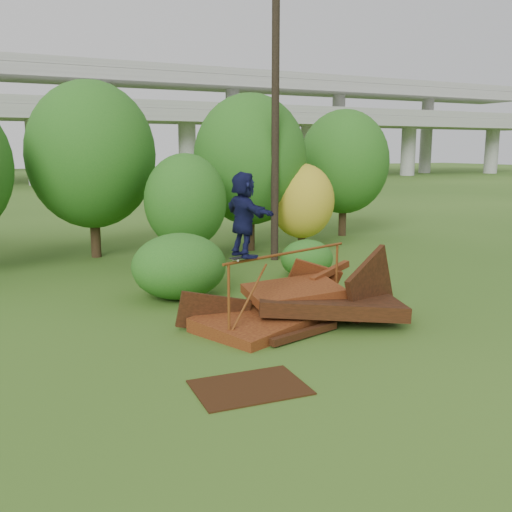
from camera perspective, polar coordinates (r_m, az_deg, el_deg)
name	(u,v)px	position (r m, az deg, el deg)	size (l,w,h in m)	color
ground	(329,340)	(12.67, 7.33, -8.34)	(240.00, 240.00, 0.00)	#2D5116
scrap_pile	(303,306)	(13.81, 4.70, -5.01)	(5.78, 3.54, 2.22)	#43170C
grind_rail	(288,269)	(13.32, 3.21, -1.29)	(3.80, 1.25, 1.76)	brown
skateboard	(244,257)	(12.26, -1.22, -0.11)	(0.70, 0.38, 0.07)	black
skater	(244,214)	(12.13, -1.24, 4.18)	(1.68, 0.54, 1.82)	#10133A
flat_plate	(250,387)	(10.21, -0.64, -12.99)	(1.92, 1.37, 0.03)	black
tree_1	(91,155)	(22.47, -16.15, 9.67)	(4.76, 4.76, 6.62)	black
tree_2	(186,201)	(19.71, -7.06, 5.46)	(2.82, 2.82, 3.98)	black
tree_3	(250,160)	(23.12, -0.60, 9.60)	(4.53, 4.53, 6.29)	black
tree_4	(302,201)	(22.76, 4.62, 5.48)	(2.57, 2.57, 3.55)	black
tree_5	(344,162)	(27.46, 8.79, 9.28)	(4.22, 4.22, 5.93)	black
shrub_left	(179,266)	(15.92, -7.69, -1.01)	(2.64, 2.44, 1.83)	#175617
shrub_right	(307,258)	(18.52, 5.11, -0.25)	(1.73, 1.59, 1.23)	#175617
utility_pole	(275,110)	(21.11, 1.95, 14.35)	(1.40, 0.28, 10.79)	black
freeway_overpass	(30,94)	(73.44, -21.64, 14.80)	(160.00, 15.00, 13.70)	gray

